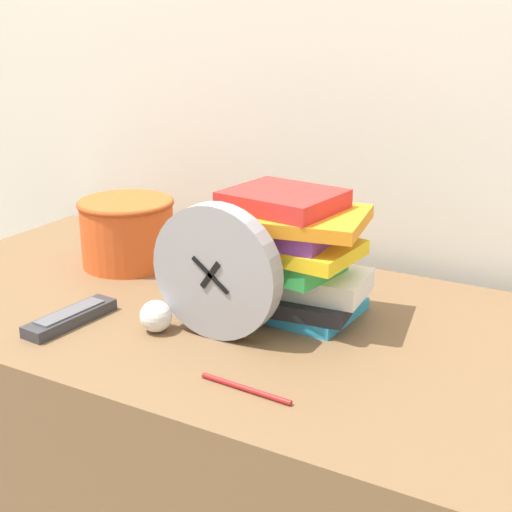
{
  "coord_description": "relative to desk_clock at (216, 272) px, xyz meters",
  "views": [
    {
      "loc": [
        0.68,
        -0.66,
        1.26
      ],
      "look_at": [
        0.13,
        0.32,
        0.87
      ],
      "focal_mm": 50.0,
      "sensor_mm": 36.0,
      "label": 1
    }
  ],
  "objects": [
    {
      "name": "desk_clock",
      "position": [
        0.0,
        0.0,
        0.0
      ],
      "size": [
        0.23,
        0.04,
        0.23
      ],
      "color": "#99999E",
      "rests_on": "desk"
    },
    {
      "name": "wall_back",
      "position": [
        -0.1,
        0.51,
        0.34
      ],
      "size": [
        6.0,
        0.04,
        2.4
      ],
      "color": "silver",
      "rests_on": "ground_plane"
    },
    {
      "name": "desk",
      "position": [
        -0.1,
        0.1,
        -0.49
      ],
      "size": [
        1.25,
        0.68,
        0.75
      ],
      "color": "brown",
      "rests_on": "ground_plane"
    },
    {
      "name": "basket",
      "position": [
        -0.35,
        0.21,
        -0.04
      ],
      "size": [
        0.2,
        0.2,
        0.14
      ],
      "color": "#E05623",
      "rests_on": "desk"
    },
    {
      "name": "crumpled_paper_ball",
      "position": [
        -0.1,
        -0.03,
        -0.09
      ],
      "size": [
        0.05,
        0.05,
        0.05
      ],
      "color": "white",
      "rests_on": "desk"
    },
    {
      "name": "book_stack",
      "position": [
        0.07,
        0.14,
        0.0
      ],
      "size": [
        0.27,
        0.23,
        0.22
      ],
      "color": "#2D9ED1",
      "rests_on": "desk"
    },
    {
      "name": "tv_remote",
      "position": [
        -0.25,
        -0.08,
        -0.1
      ],
      "size": [
        0.06,
        0.18,
        0.02
      ],
      "color": "#333338",
      "rests_on": "desk"
    },
    {
      "name": "pen",
      "position": [
        0.13,
        -0.13,
        -0.11
      ],
      "size": [
        0.15,
        0.02,
        0.01
      ],
      "color": "#B21E1E",
      "rests_on": "desk"
    }
  ]
}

